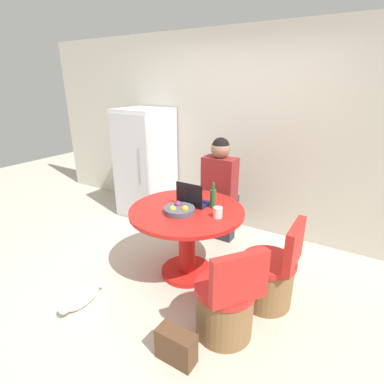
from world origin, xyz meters
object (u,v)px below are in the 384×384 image
fruit_bowl (179,210)px  cat (81,298)px  refrigerator (145,163)px  dining_table (187,229)px  handbag (176,346)px  chair_near_right_corner (226,305)px  chair_right_side (270,277)px  laptop (193,200)px  bottle (213,198)px  person_seated (221,186)px

fruit_bowl → cat: (-0.54, -0.83, -0.70)m
refrigerator → dining_table: bearing=-36.1°
dining_table → handbag: 1.16m
refrigerator → fruit_bowl: size_ratio=5.29×
refrigerator → chair_near_right_corner: refrigerator is taller
refrigerator → handbag: size_ratio=5.34×
chair_right_side → refrigerator: bearing=-114.6°
laptop → chair_right_side: bearing=173.1°
laptop → refrigerator: bearing=-32.8°
refrigerator → chair_near_right_corner: (2.11, -1.56, -0.52)m
chair_right_side → bottle: bottle is taller
chair_near_right_corner → cat: size_ratio=1.70×
cat → chair_near_right_corner: bearing=106.0°
chair_right_side → person_seated: bearing=-131.6°
cat → refrigerator: bearing=-158.7°
laptop → fruit_bowl: (-0.00, -0.24, -0.02)m
refrigerator → chair_near_right_corner: size_ratio=1.88×
person_seated → fruit_bowl: (0.01, -0.92, 0.03)m
cat → handbag: bearing=87.5°
dining_table → chair_right_side: chair_right_side is taller
chair_near_right_corner → refrigerator: bearing=-89.5°
dining_table → chair_near_right_corner: bearing=-36.9°
person_seated → chair_near_right_corner: bearing=118.8°
chair_near_right_corner → chair_right_side: same height
dining_table → person_seated: size_ratio=0.85×
laptop → bottle: size_ratio=1.14×
chair_near_right_corner → cat: bearing=-35.1°
bottle → dining_table: bearing=-140.4°
chair_near_right_corner → bottle: 1.05m
dining_table → bottle: bearing=39.6°
refrigerator → person_seated: (1.38, -0.22, -0.04)m
cat → chair_right_side: bearing=121.6°
refrigerator → dining_table: 1.75m
person_seated → cat: size_ratio=2.71×
chair_right_side → person_seated: (-0.91, 0.79, 0.48)m
fruit_bowl → cat: 1.21m
laptop → cat: (-0.54, -1.07, -0.73)m
chair_right_side → cat: 1.74m
handbag → chair_near_right_corner: bearing=65.0°
cat → handbag: (1.07, -0.01, 0.04)m
dining_table → fruit_bowl: (-0.01, -0.12, 0.26)m
chair_near_right_corner → fruit_bowl: 0.98m
bottle → cat: (-0.76, -1.12, -0.77)m
fruit_bowl → chair_right_side: bearing=8.2°
bottle → cat: size_ratio=0.53×
chair_right_side → cat: chair_right_side is taller
dining_table → fruit_bowl: 0.28m
bottle → handbag: (0.31, -1.12, -0.73)m
chair_near_right_corner → person_seated: size_ratio=0.63×
chair_right_side → handbag: 1.05m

